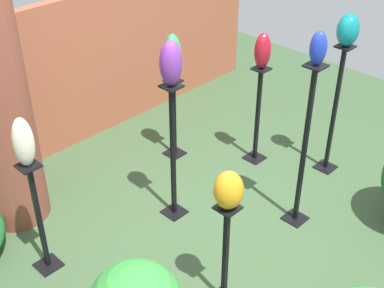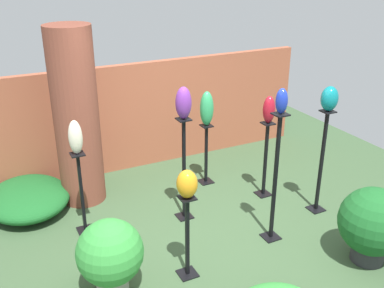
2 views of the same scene
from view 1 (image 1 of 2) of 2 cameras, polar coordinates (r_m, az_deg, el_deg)
The scene contains 16 objects.
ground_plane at distance 5.00m, azimuth 3.24°, elevation -9.48°, with size 8.00×8.00×0.00m, color #385133.
brick_wall_back at distance 6.01m, azimuth -13.12°, elevation 7.16°, with size 5.60×0.12×1.68m, color #9E5138.
pedestal_teal at distance 5.64m, azimuth 14.88°, elevation 2.95°, with size 0.20×0.20×1.41m.
pedestal_cobalt at distance 4.79m, azimuth 11.82°, elevation -1.08°, with size 0.20×0.20×1.60m.
pedestal_violet at distance 4.83m, azimuth -2.03°, elevation -1.57°, with size 0.20×0.20×1.37m.
pedestal_jade at distance 5.81m, azimuth -1.93°, elevation 2.35°, with size 0.20×0.20×0.92m.
pedestal_ruby at distance 5.73m, azimuth 6.99°, elevation 2.61°, with size 0.20×0.20×1.10m.
pedestal_ivory at distance 4.54m, azimuth -15.91°, elevation -8.12°, with size 0.20×0.20×1.06m.
pedestal_amber at distance 4.14m, azimuth 3.56°, elevation -12.29°, with size 0.20×0.20×0.96m.
art_vase_teal at distance 5.26m, azimuth 16.30°, elevation 11.59°, with size 0.22×0.21×0.31m, color #0F727A.
art_vase_cobalt at distance 4.33m, azimuth 13.32°, elevation 9.93°, with size 0.13×0.14×0.28m, color #192D9E.
art_vase_violet at distance 4.37m, azimuth -2.27°, elevation 8.59°, with size 0.20×0.19×0.40m, color #6B2D8C.
art_vase_jade at distance 5.46m, azimuth -2.08°, elevation 9.20°, with size 0.20×0.18×0.50m, color #2D9356.
art_vase_ruby at distance 5.38m, azimuth 7.55°, elevation 9.83°, with size 0.17×0.16×0.37m, color maroon.
art_vase_ivory at distance 4.09m, azimuth -17.54°, elevation 0.19°, with size 0.16×0.15×0.41m, color beige.
art_vase_amber at distance 3.70m, azimuth 3.92°, elevation -4.93°, with size 0.21×0.21×0.30m, color orange.
Camera 1 is at (-2.83, -2.38, 3.37)m, focal length 50.00 mm.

